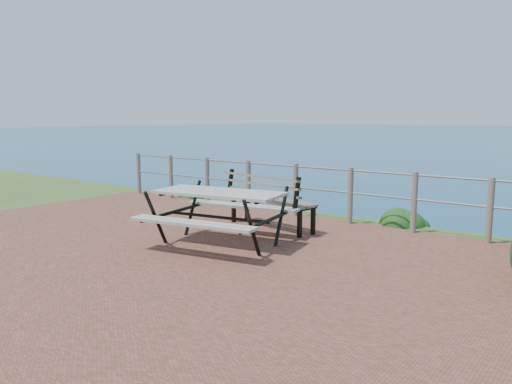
% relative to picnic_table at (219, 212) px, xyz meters
% --- Properties ---
extents(ground, '(10.00, 7.00, 0.12)m').
position_rel_picnic_table_xyz_m(ground, '(-0.29, -0.84, -0.51)').
color(ground, brown).
rests_on(ground, ground).
extents(safety_railing, '(9.40, 0.10, 1.00)m').
position_rel_picnic_table_xyz_m(safety_railing, '(-0.29, 2.51, 0.06)').
color(safety_railing, '#6B5B4C').
rests_on(safety_railing, ground).
extents(picnic_table, '(2.01, 1.62, 0.80)m').
position_rel_picnic_table_xyz_m(picnic_table, '(0.00, 0.00, 0.00)').
color(picnic_table, '#9D968D').
rests_on(picnic_table, ground).
extents(park_bench, '(1.77, 0.71, 0.97)m').
position_rel_picnic_table_xyz_m(park_bench, '(-0.04, 1.37, 0.13)').
color(park_bench, brown).
rests_on(park_bench, ground).
extents(shrub_lip_west, '(0.74, 0.74, 0.46)m').
position_rel_picnic_table_xyz_m(shrub_lip_west, '(-3.43, 3.17, -0.51)').
color(shrub_lip_west, '#235821').
rests_on(shrub_lip_west, ground).
extents(shrub_lip_east, '(0.68, 0.68, 0.38)m').
position_rel_picnic_table_xyz_m(shrub_lip_east, '(1.69, 3.07, -0.51)').
color(shrub_lip_east, '#123B12').
rests_on(shrub_lip_east, ground).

